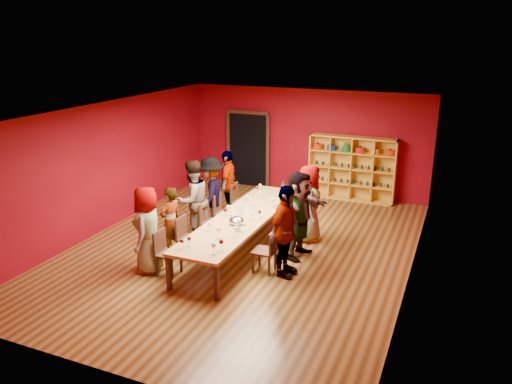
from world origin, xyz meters
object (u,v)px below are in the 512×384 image
tasting_table (242,219)px  person_left_0 (148,230)px  chair_person_right_1 (268,249)px  chair_person_right_2 (284,232)px  chair_person_left_4 (238,199)px  person_right_1 (285,232)px  chair_person_left_1 (186,235)px  spittoon_bowl (236,221)px  chair_person_left_2 (208,220)px  chair_person_left_3 (221,210)px  person_right_2 (299,215)px  chair_person_right_3 (298,218)px  person_right_3 (309,203)px  person_left_2 (192,200)px  chair_person_left_0 (165,250)px  person_left_1 (171,221)px  shelving_unit (352,165)px  person_left_4 (228,184)px  person_left_3 (211,194)px  wine_bottle (283,188)px

tasting_table → person_left_0: size_ratio=2.60×
chair_person_right_1 → chair_person_right_2: size_ratio=1.00×
chair_person_right_2 → chair_person_left_4: bearing=138.7°
chair_person_right_1 → person_right_1: size_ratio=0.49×
tasting_table → chair_person_left_4: size_ratio=5.06×
chair_person_left_1 → spittoon_bowl: (0.98, 0.40, 0.33)m
chair_person_right_2 → chair_person_left_2: bearing=179.8°
tasting_table → chair_person_left_3: size_ratio=5.06×
chair_person_right_1 → person_right_2: bearing=71.0°
chair_person_left_3 → chair_person_right_3: size_ratio=1.00×
person_right_3 → chair_person_left_1: bearing=113.1°
person_left_2 → person_right_1: bearing=91.1°
chair_person_left_1 → chair_person_left_0: bearing=-90.0°
person_left_0 → chair_person_left_3: (0.36, 2.44, -0.37)m
chair_person_left_1 → chair_person_right_3: (1.82, 1.88, 0.00)m
person_left_1 → person_right_1: size_ratio=0.82×
person_right_2 → person_right_3: 0.92m
chair_person_left_0 → person_left_1: 0.91m
shelving_unit → spittoon_bowl: (-1.33, -4.76, -0.16)m
person_left_4 → person_right_1: 3.51m
tasting_table → chair_person_left_4: 1.97m
chair_person_left_2 → chair_person_left_4: bearing=90.0°
spittoon_bowl → person_right_3: bearing=53.8°
person_right_2 → person_right_3: bearing=12.8°
person_right_1 → spittoon_bowl: (-1.18, 0.36, -0.09)m
shelving_unit → chair_person_left_3: 4.23m
chair_person_left_4 → person_right_2: person_right_2 is taller
tasting_table → chair_person_left_2: bearing=171.4°
person_left_0 → chair_person_right_3: size_ratio=1.94×
person_left_4 → chair_person_left_3: bearing=5.1°
chair_person_left_3 → person_left_3: size_ratio=0.51×
person_left_1 → person_right_3: size_ratio=0.86×
chair_person_right_2 → wine_bottle: (-0.69, 1.79, 0.37)m
tasting_table → person_right_1: (1.25, -0.80, 0.21)m
person_left_2 → chair_person_right_3: size_ratio=2.05×
person_left_2 → person_left_3: bearing=-168.9°
chair_person_right_2 → chair_person_right_3: 0.91m
chair_person_left_4 → chair_person_left_0: bearing=-90.0°
chair_person_left_3 → chair_person_right_2: size_ratio=1.00×
person_left_2 → person_left_3: 0.67m
chair_person_right_2 → chair_person_right_1: bearing=-90.0°
shelving_unit → person_left_2: 4.97m
person_left_2 → chair_person_left_4: person_left_2 is taller
person_right_3 → chair_person_right_1: bearing=153.1°
tasting_table → spittoon_bowl: spittoon_bowl is taller
chair_person_left_4 → person_left_1: bearing=-97.9°
chair_person_left_3 → wine_bottle: 1.64m
person_left_1 → chair_person_left_3: bearing=-177.2°
chair_person_right_3 → wine_bottle: bearing=128.0°
chair_person_left_1 → person_left_3: size_ratio=0.51×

